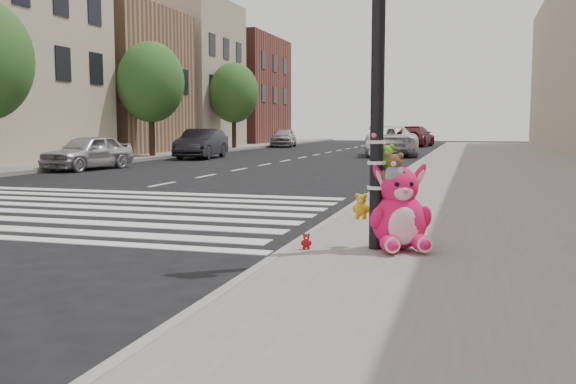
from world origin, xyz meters
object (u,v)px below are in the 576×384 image
at_px(car_silver_far, 88,152).
at_px(car_dark_far, 202,144).
at_px(pink_bunny, 399,214).
at_px(signal_pole, 380,113).
at_px(red_teddy, 306,241).
at_px(car_white_near, 391,141).

xyz_separation_m(car_silver_far, car_dark_far, (0.82, 8.31, 0.08)).
bearing_deg(car_dark_far, pink_bunny, -67.20).
bearing_deg(car_dark_far, signal_pole, -67.73).
bearing_deg(car_dark_far, red_teddy, -69.81).
relative_size(red_teddy, car_dark_far, 0.05).
height_order(red_teddy, car_white_near, car_white_near).
relative_size(car_silver_far, car_white_near, 0.67).
distance_m(pink_bunny, car_dark_far, 24.11).
bearing_deg(red_teddy, car_white_near, 80.14).
bearing_deg(red_teddy, car_silver_far, 116.95).
xyz_separation_m(signal_pole, car_silver_far, (-12.43, 12.70, -1.15)).
xyz_separation_m(pink_bunny, car_dark_far, (-11.86, 20.99, 0.14)).
bearing_deg(car_white_near, car_silver_far, 46.81).
height_order(car_silver_far, car_dark_far, car_dark_far).
height_order(signal_pole, pink_bunny, signal_pole).
xyz_separation_m(signal_pole, car_white_near, (-3.14, 26.15, -1.01)).
relative_size(red_teddy, car_white_near, 0.03).
xyz_separation_m(car_dark_far, car_white_near, (8.47, 5.14, 0.07)).
relative_size(pink_bunny, car_dark_far, 0.25).
height_order(pink_bunny, red_teddy, pink_bunny).
distance_m(red_teddy, car_white_near, 26.53).
bearing_deg(red_teddy, signal_pole, 3.85).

